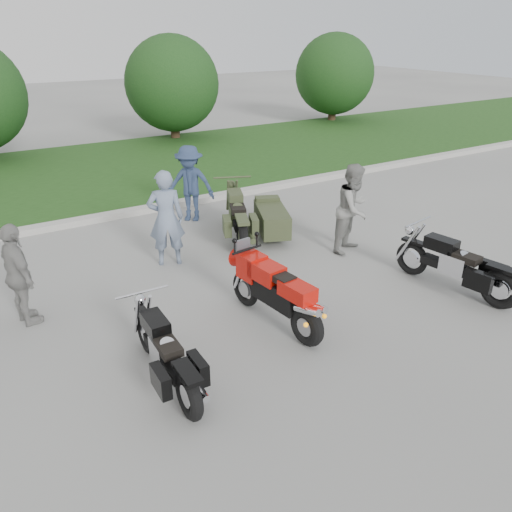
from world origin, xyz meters
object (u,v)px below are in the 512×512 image
person_grey (353,208)px  person_back (19,275)px  cruiser_right (460,268)px  sportbike_red (276,292)px  person_denim (190,184)px  cruiser_left (168,358)px  cruiser_sidecar (258,219)px  person_stripe (166,218)px

person_grey → person_back: bearing=153.1°
cruiser_right → person_grey: person_grey is taller
sportbike_red → person_grey: (2.88, 1.59, 0.33)m
person_denim → person_back: bearing=-104.6°
cruiser_left → person_grey: (4.85, 2.08, 0.49)m
cruiser_sidecar → person_denim: (-0.76, 1.79, 0.45)m
cruiser_left → person_stripe: size_ratio=1.14×
cruiser_sidecar → person_denim: bearing=135.4°
sportbike_red → cruiser_right: 3.37m
person_stripe → person_grey: 3.71m
cruiser_left → person_stripe: (1.38, 3.41, 0.52)m
cruiser_sidecar → sportbike_red: bearing=-94.5°
cruiser_right → person_stripe: 5.35m
cruiser_right → cruiser_sidecar: size_ratio=0.98×
sportbike_red → cruiser_right: (3.29, -0.74, -0.13)m
cruiser_left → cruiser_right: (5.25, -0.25, 0.03)m
sportbike_red → person_grey: size_ratio=1.15×
cruiser_left → person_grey: bearing=24.1°
sportbike_red → person_stripe: bearing=93.7°
person_grey → person_denim: (-2.08, 3.31, -0.02)m
person_grey → person_back: person_grey is taller
cruiser_right → person_denim: person_denim is taller
cruiser_right → cruiser_sidecar: cruiser_sidecar is taller
person_grey → cruiser_sidecar: bearing=108.2°
person_grey → cruiser_right: bearing=-102.8°
cruiser_right → sportbike_red: bearing=156.9°
cruiser_sidecar → person_grey: 2.07m
cruiser_right → person_stripe: person_stripe is taller
person_stripe → person_back: 2.85m
cruiser_right → cruiser_sidecar: (-1.72, 3.86, -0.01)m
cruiser_left → person_stripe: bearing=68.8°
person_denim → person_back: size_ratio=1.08×
cruiser_sidecar → cruiser_right: bearing=-43.8°
cruiser_right → person_grey: bearing=89.3°
sportbike_red → person_stripe: size_ratio=1.11×
cruiser_right → person_back: bearing=146.5°
sportbike_red → cruiser_left: sportbike_red is taller
sportbike_red → person_back: 3.89m
person_stripe → person_grey: (3.46, -1.33, -0.03)m
cruiser_left → sportbike_red: bearing=14.9°
sportbike_red → person_back: person_back is taller
sportbike_red → person_back: size_ratio=1.26×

